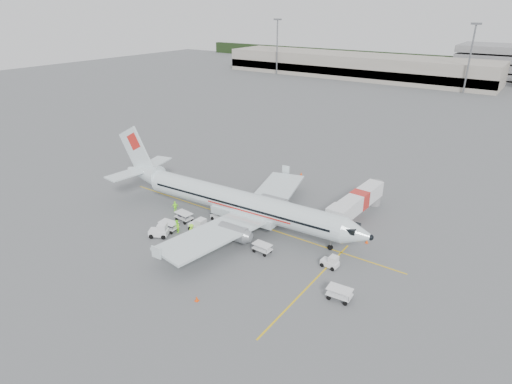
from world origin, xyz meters
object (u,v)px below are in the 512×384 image
belt_loader (223,214)px  tug_fore (330,261)px  tug_mid (198,224)px  tug_aft (158,230)px  aircraft (240,187)px  jet_bridge (359,205)px

belt_loader → tug_fore: (16.96, -1.58, -0.55)m
belt_loader → tug_fore: 17.04m
tug_mid → tug_aft: tug_mid is taller
tug_fore → tug_aft: tug_aft is taller
tug_fore → tug_mid: bearing=-169.9°
tug_aft → belt_loader: bearing=32.9°
aircraft → belt_loader: (-2.23, -1.12, -4.07)m
aircraft → tug_mid: aircraft is taller
tug_mid → tug_aft: size_ratio=1.01×
tug_fore → aircraft: bearing=172.7°
aircraft → tug_mid: size_ratio=16.18×
tug_aft → jet_bridge: bearing=17.2°
tug_aft → tug_fore: bearing=-12.0°
tug_mid → tug_fore: bearing=8.6°
aircraft → belt_loader: 4.77m
tug_fore → jet_bridge: bearing=102.4°
jet_bridge → tug_fore: 13.53m
jet_bridge → tug_aft: bearing=-131.1°
tug_fore → belt_loader: bearing=177.8°
belt_loader → tug_aft: bearing=-109.6°
aircraft → tug_fore: size_ratio=19.86×
tug_mid → tug_aft: bearing=-125.9°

